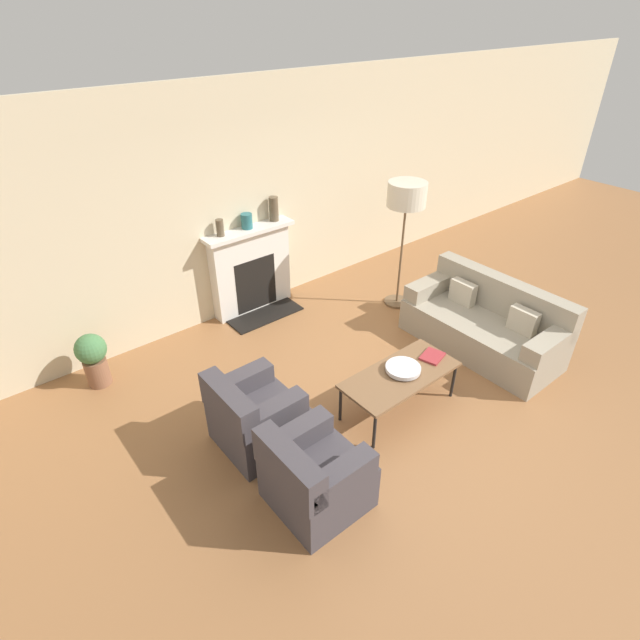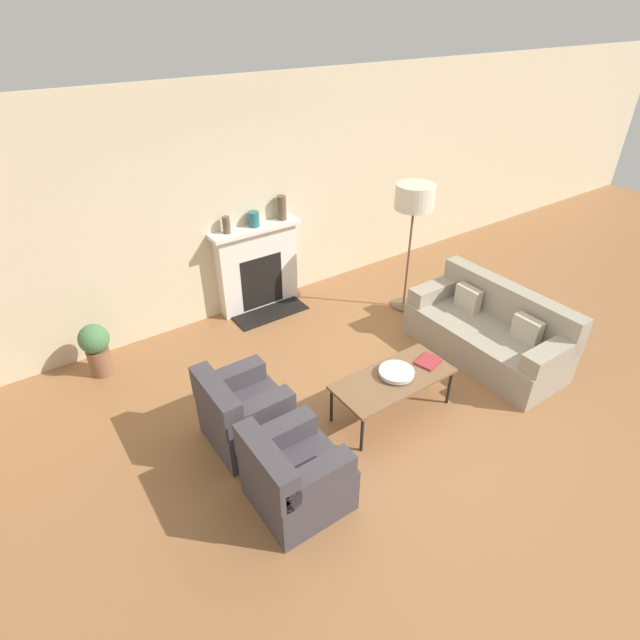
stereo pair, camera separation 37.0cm
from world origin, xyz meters
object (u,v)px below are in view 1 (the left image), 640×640
object	(u,v)px
fireplace	(252,271)
armchair_far	(255,417)
armchair_near	(314,476)
mantel_vase_center_left	(247,221)
coffee_table	(400,376)
mantel_vase_left	(220,228)
bowl	(403,368)
floor_lamp	(406,201)
potted_plant	(93,357)
mantel_vase_center_right	(274,209)
couch	(485,325)
book	(432,356)

from	to	relation	value
fireplace	armchair_far	xyz separation A→B (m)	(-1.34, -2.11, -0.25)
armchair_near	mantel_vase_center_left	world-z (taller)	mantel_vase_center_left
fireplace	armchair_far	bearing A→B (deg)	-122.38
coffee_table	mantel_vase_left	xyz separation A→B (m)	(-0.44, 2.64, 0.85)
bowl	floor_lamp	bearing A→B (deg)	44.14
potted_plant	mantel_vase_center_right	bearing A→B (deg)	6.23
floor_lamp	mantel_vase_left	xyz separation A→B (m)	(-2.00, 1.16, -0.21)
mantel_vase_left	bowl	bearing A→B (deg)	-79.50
coffee_table	bowl	world-z (taller)	bowl
fireplace	armchair_far	size ratio (longest dim) A/B	1.56
mantel_vase_center_left	armchair_far	bearing A→B (deg)	-122.17
fireplace	armchair_near	bearing A→B (deg)	-114.08
fireplace	couch	xyz separation A→B (m)	(1.66, -2.52, -0.26)
fireplace	mantel_vase_center_right	bearing A→B (deg)	1.99
mantel_vase_center_right	bowl	bearing A→B (deg)	-96.58
couch	mantel_vase_left	distance (m)	3.39
book	bowl	bearing A→B (deg)	159.93
coffee_table	potted_plant	world-z (taller)	potted_plant
fireplace	couch	size ratio (longest dim) A/B	0.67
armchair_far	book	world-z (taller)	armchair_far
armchair_far	coffee_table	world-z (taller)	armchair_far
floor_lamp	mantel_vase_center_left	bearing A→B (deg)	144.36
fireplace	mantel_vase_center_left	distance (m)	0.69
armchair_far	potted_plant	distance (m)	2.03
fireplace	mantel_vase_center_right	world-z (taller)	mantel_vase_center_right
book	mantel_vase_left	bearing A→B (deg)	93.32
fireplace	mantel_vase_center_left	size ratio (longest dim) A/B	6.51
coffee_table	mantel_vase_left	size ratio (longest dim) A/B	5.94
book	armchair_far	bearing A→B (deg)	148.46
book	potted_plant	bearing A→B (deg)	123.55
armchair_near	mantel_vase_left	xyz separation A→B (m)	(0.96, 3.01, 0.95)
fireplace	armchair_far	world-z (taller)	fireplace
armchair_near	book	xyz separation A→B (m)	(1.85, 0.34, 0.14)
floor_lamp	coffee_table	bearing A→B (deg)	-136.48
coffee_table	armchair_far	bearing A→B (deg)	159.59
couch	mantel_vase_center_left	world-z (taller)	mantel_vase_center_left
armchair_near	coffee_table	xyz separation A→B (m)	(1.40, 0.36, 0.10)
armchair_far	mantel_vase_center_left	size ratio (longest dim) A/B	4.16
armchair_near	mantel_vase_center_right	world-z (taller)	mantel_vase_center_right
couch	potted_plant	bearing A→B (deg)	-120.17
bowl	mantel_vase_center_left	bearing A→B (deg)	92.36
book	potted_plant	xyz separation A→B (m)	(-2.72, 2.38, -0.11)
armchair_far	mantel_vase_center_right	size ratio (longest dim) A/B	2.52
couch	book	world-z (taller)	couch
mantel_vase_left	coffee_table	bearing A→B (deg)	-80.55
couch	armchair_far	bearing A→B (deg)	-97.77
mantel_vase_center_left	bowl	bearing A→B (deg)	-87.64
bowl	mantel_vase_center_right	world-z (taller)	mantel_vase_center_right
armchair_far	potted_plant	xyz separation A→B (m)	(-0.87, 1.84, 0.03)
couch	book	size ratio (longest dim) A/B	6.40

